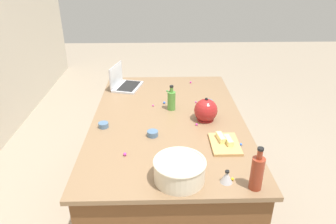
{
  "coord_description": "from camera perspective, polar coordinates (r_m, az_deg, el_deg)",
  "views": [
    {
      "loc": [
        -2.17,
        0.06,
        2.03
      ],
      "look_at": [
        0.0,
        0.0,
        0.95
      ],
      "focal_mm": 33.41,
      "sensor_mm": 36.0,
      "label": 1
    }
  ],
  "objects": [
    {
      "name": "laptop",
      "position": [
        3.04,
        -8.03,
        5.3
      ],
      "size": [
        0.36,
        0.3,
        0.22
      ],
      "color": "#B7B7BC",
      "rests_on": "island_counter"
    },
    {
      "name": "candy_3",
      "position": [
        2.68,
        -0.68,
        1.72
      ],
      "size": [
        0.02,
        0.02,
        0.02
      ],
      "primitive_type": "sphere",
      "color": "blue",
      "rests_on": "island_counter"
    },
    {
      "name": "candy_6",
      "position": [
        1.84,
        11.69,
        -11.88
      ],
      "size": [
        0.02,
        0.02,
        0.02
      ],
      "primitive_type": "sphere",
      "color": "yellow",
      "rests_on": "island_counter"
    },
    {
      "name": "candy_7",
      "position": [
        2.93,
        -0.16,
        3.87
      ],
      "size": [
        0.01,
        0.01,
        0.01
      ],
      "primitive_type": "sphere",
      "color": "green",
      "rests_on": "island_counter"
    },
    {
      "name": "candy_4",
      "position": [
        2.02,
        -7.88,
        -7.64
      ],
      "size": [
        0.02,
        0.02,
        0.02
      ],
      "primitive_type": "sphere",
      "color": "#CC3399",
      "rests_on": "island_counter"
    },
    {
      "name": "candy_1",
      "position": [
        2.35,
        5.23,
        -2.27
      ],
      "size": [
        0.02,
        0.02,
        0.02
      ],
      "primitive_type": "sphere",
      "color": "#CC3399",
      "rests_on": "island_counter"
    },
    {
      "name": "butter_stick_left",
      "position": [
        2.13,
        10.96,
        -5.1
      ],
      "size": [
        0.11,
        0.05,
        0.04
      ],
      "primitive_type": "cube",
      "rotation": [
        0.0,
        0.0,
        0.12
      ],
      "color": "#F4E58C",
      "rests_on": "cutting_board"
    },
    {
      "name": "island_counter",
      "position": [
        2.69,
        0.0,
        -9.55
      ],
      "size": [
        1.85,
        1.17,
        0.9
      ],
      "color": "brown",
      "rests_on": "ground"
    },
    {
      "name": "candy_0",
      "position": [
        2.15,
        13.14,
        -5.78
      ],
      "size": [
        0.02,
        0.02,
        0.02
      ],
      "primitive_type": "sphere",
      "color": "blue",
      "rests_on": "island_counter"
    },
    {
      "name": "butter_stick_right",
      "position": [
        2.15,
        9.59,
        -4.6
      ],
      "size": [
        0.11,
        0.05,
        0.04
      ],
      "primitive_type": "cube",
      "rotation": [
        0.0,
        0.0,
        0.14
      ],
      "color": "#F4E58C",
      "rests_on": "cutting_board"
    },
    {
      "name": "candy_5",
      "position": [
        2.71,
        5.1,
        1.83
      ],
      "size": [
        0.01,
        0.01,
        0.01
      ],
      "primitive_type": "sphere",
      "color": "#CC3399",
      "rests_on": "island_counter"
    },
    {
      "name": "ramekin_medium",
      "position": [
        2.36,
        -11.69,
        -2.34
      ],
      "size": [
        0.07,
        0.07,
        0.04
      ],
      "primitive_type": "cylinder",
      "color": "slate",
      "rests_on": "island_counter"
    },
    {
      "name": "ramekin_wide",
      "position": [
        2.2,
        -2.83,
        -3.95
      ],
      "size": [
        0.08,
        0.08,
        0.04
      ],
      "primitive_type": "cylinder",
      "color": "slate",
      "rests_on": "island_counter"
    },
    {
      "name": "bottle_soy",
      "position": [
        1.76,
        15.94,
        -10.55
      ],
      "size": [
        0.07,
        0.07,
        0.26
      ],
      "color": "maroon",
      "rests_on": "island_counter"
    },
    {
      "name": "ramekin_small",
      "position": [
        2.68,
        7.27,
        1.68
      ],
      "size": [
        0.08,
        0.08,
        0.04
      ],
      "primitive_type": "cylinder",
      "color": "slate",
      "rests_on": "island_counter"
    },
    {
      "name": "ground_plane",
      "position": [
        2.98,
        0.0,
        -16.59
      ],
      "size": [
        12.0,
        12.0,
        0.0
      ],
      "primitive_type": "plane",
      "color": "gray"
    },
    {
      "name": "mixing_bowl_large",
      "position": [
        1.77,
        2.11,
        -10.49
      ],
      "size": [
        0.3,
        0.3,
        0.13
      ],
      "color": "beige",
      "rests_on": "island_counter"
    },
    {
      "name": "kitchen_timer",
      "position": [
        1.8,
        10.65,
        -11.56
      ],
      "size": [
        0.07,
        0.07,
        0.08
      ],
      "color": "#B2B2B7",
      "rests_on": "island_counter"
    },
    {
      "name": "kettle",
      "position": [
        2.41,
        6.91,
        0.27
      ],
      "size": [
        0.21,
        0.18,
        0.2
      ],
      "color": "maroon",
      "rests_on": "island_counter"
    },
    {
      "name": "candy_2",
      "position": [
        3.14,
        4.15,
        5.43
      ],
      "size": [
        0.02,
        0.02,
        0.02
      ],
      "primitive_type": "sphere",
      "color": "#CC3399",
      "rests_on": "island_counter"
    },
    {
      "name": "bottle_olive",
      "position": [
        2.55,
        0.64,
        2.19
      ],
      "size": [
        0.07,
        0.07,
        0.21
      ],
      "color": "#4C8C38",
      "rests_on": "island_counter"
    },
    {
      "name": "candy_8",
      "position": [
        2.64,
        -2.75,
        1.2
      ],
      "size": [
        0.01,
        0.01,
        0.01
      ],
      "primitive_type": "sphere",
      "color": "#CC3399",
      "rests_on": "island_counter"
    },
    {
      "name": "cutting_board",
      "position": [
        2.14,
        10.32,
        -5.77
      ],
      "size": [
        0.27,
        0.19,
        0.02
      ],
      "primitive_type": "cube",
      "color": "tan",
      "rests_on": "island_counter"
    }
  ]
}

